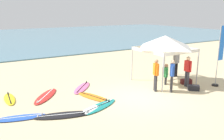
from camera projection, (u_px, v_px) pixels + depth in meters
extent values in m
plane|color=beige|center=(141.00, 97.00, 12.00)|extent=(80.00, 80.00, 0.00)
cube|color=#568499|center=(16.00, 38.00, 36.90)|extent=(80.00, 36.00, 0.10)
cylinder|color=#B7B7BC|center=(163.00, 73.00, 12.50)|extent=(0.07, 0.07, 2.05)
cylinder|color=#B7B7BC|center=(198.00, 67.00, 13.87)|extent=(0.07, 0.07, 2.05)
cylinder|color=#B7B7BC|center=(132.00, 63.00, 14.70)|extent=(0.07, 0.07, 2.05)
cylinder|color=#B7B7BC|center=(165.00, 59.00, 16.07)|extent=(0.07, 0.07, 2.05)
cube|color=white|center=(182.00, 52.00, 12.96)|extent=(2.67, 0.03, 0.18)
cube|color=white|center=(150.00, 46.00, 15.16)|extent=(2.67, 0.03, 0.18)
cube|color=white|center=(147.00, 51.00, 13.38)|extent=(0.03, 2.67, 0.18)
cube|color=white|center=(181.00, 47.00, 14.75)|extent=(0.03, 2.67, 0.18)
pyramid|color=white|center=(165.00, 42.00, 13.96)|extent=(2.79, 2.79, 0.70)
ellipsoid|color=orange|center=(93.00, 97.00, 11.90)|extent=(1.17, 2.20, 0.07)
cube|color=black|center=(93.00, 96.00, 11.89)|extent=(0.57, 1.74, 0.01)
cone|color=black|center=(106.00, 99.00, 11.32)|extent=(0.09, 0.09, 0.12)
ellipsoid|color=yellow|center=(9.00, 99.00, 11.61)|extent=(0.63, 1.84, 0.07)
cube|color=black|center=(9.00, 98.00, 11.60)|extent=(0.16, 1.53, 0.01)
cone|color=black|center=(8.00, 93.00, 12.23)|extent=(0.09, 0.09, 0.12)
ellipsoid|color=black|center=(64.00, 115.00, 9.83)|extent=(2.50, 1.36, 0.07)
cube|color=white|center=(64.00, 114.00, 9.82)|extent=(1.97, 0.67, 0.01)
cone|color=white|center=(38.00, 115.00, 9.58)|extent=(0.09, 0.09, 0.12)
ellipsoid|color=red|center=(46.00, 96.00, 12.01)|extent=(1.97, 2.25, 0.07)
cube|color=white|center=(46.00, 95.00, 12.00)|extent=(1.28, 1.61, 0.01)
cone|color=white|center=(38.00, 101.00, 11.05)|extent=(0.09, 0.09, 0.12)
ellipsoid|color=pink|center=(82.00, 88.00, 13.31)|extent=(1.87, 1.98, 0.07)
cube|color=black|center=(82.00, 87.00, 13.30)|extent=(1.26, 1.39, 0.01)
cone|color=black|center=(86.00, 81.00, 14.13)|extent=(0.09, 0.09, 0.12)
ellipsoid|color=blue|center=(19.00, 118.00, 9.58)|extent=(2.16, 1.07, 0.07)
cube|color=white|center=(19.00, 117.00, 9.57)|extent=(1.73, 0.49, 0.01)
cone|color=white|center=(42.00, 113.00, 9.81)|extent=(0.09, 0.09, 0.12)
ellipsoid|color=white|center=(96.00, 108.00, 10.55)|extent=(2.18, 1.22, 0.07)
cube|color=black|center=(96.00, 107.00, 10.54)|extent=(1.71, 0.63, 0.01)
cone|color=black|center=(109.00, 100.00, 11.18)|extent=(0.09, 0.09, 0.12)
ellipsoid|color=#19847F|center=(100.00, 106.00, 10.71)|extent=(2.24, 1.43, 0.07)
cube|color=white|center=(100.00, 106.00, 10.71)|extent=(1.72, 0.79, 0.01)
cone|color=white|center=(87.00, 111.00, 9.97)|extent=(0.09, 0.09, 0.12)
cylinder|color=#383842|center=(188.00, 79.00, 13.43)|extent=(0.13, 0.13, 0.88)
cylinder|color=#383842|center=(186.00, 79.00, 13.59)|extent=(0.13, 0.13, 0.88)
cube|color=red|center=(188.00, 66.00, 13.33)|extent=(0.27, 0.39, 0.60)
sphere|color=beige|center=(188.00, 58.00, 13.23)|extent=(0.21, 0.21, 0.21)
cylinder|color=red|center=(191.00, 67.00, 13.13)|extent=(0.09, 0.09, 0.54)
cylinder|color=red|center=(185.00, 65.00, 13.54)|extent=(0.09, 0.09, 0.54)
cylinder|color=#2D2D33|center=(156.00, 83.00, 12.69)|extent=(0.13, 0.13, 0.88)
cylinder|color=#2D2D33|center=(155.00, 82.00, 12.86)|extent=(0.13, 0.13, 0.88)
cube|color=orange|center=(156.00, 69.00, 12.60)|extent=(0.35, 0.42, 0.60)
sphere|color=#9E7051|center=(156.00, 61.00, 12.49)|extent=(0.21, 0.21, 0.21)
cylinder|color=orange|center=(157.00, 71.00, 12.38)|extent=(0.09, 0.09, 0.54)
cylinder|color=orange|center=(155.00, 69.00, 12.82)|extent=(0.09, 0.09, 0.54)
cylinder|color=black|center=(177.00, 70.00, 15.62)|extent=(0.13, 0.13, 0.88)
cylinder|color=black|center=(175.00, 70.00, 15.52)|extent=(0.13, 0.13, 0.88)
cube|color=gray|center=(176.00, 59.00, 15.39)|extent=(0.37, 0.23, 0.60)
sphere|color=tan|center=(177.00, 52.00, 15.29)|extent=(0.21, 0.21, 0.21)
cylinder|color=gray|center=(179.00, 58.00, 15.52)|extent=(0.09, 0.09, 0.54)
cylinder|color=gray|center=(174.00, 59.00, 15.27)|extent=(0.09, 0.09, 0.54)
cylinder|color=#2D2D33|center=(171.00, 84.00, 12.55)|extent=(0.13, 0.13, 0.88)
cylinder|color=#2D2D33|center=(171.00, 83.00, 12.72)|extent=(0.13, 0.13, 0.88)
cube|color=#2851B2|center=(172.00, 70.00, 12.46)|extent=(0.41, 0.41, 0.60)
sphere|color=beige|center=(173.00, 62.00, 12.36)|extent=(0.21, 0.21, 0.21)
cylinder|color=#2851B2|center=(172.00, 71.00, 12.25)|extent=(0.09, 0.09, 0.54)
cylinder|color=#2851B2|center=(172.00, 69.00, 12.68)|extent=(0.09, 0.09, 0.54)
cylinder|color=#2D2D33|center=(166.00, 81.00, 13.92)|extent=(0.13, 0.13, 0.45)
cylinder|color=#2D2D33|center=(166.00, 80.00, 14.09)|extent=(0.13, 0.13, 0.45)
cube|color=#2D8C47|center=(166.00, 72.00, 13.89)|extent=(0.41, 0.41, 0.52)
sphere|color=#9E7051|center=(166.00, 66.00, 13.80)|extent=(0.21, 0.21, 0.21)
cylinder|color=#2D8C47|center=(166.00, 74.00, 13.68)|extent=(0.09, 0.09, 0.47)
cylinder|color=#2D8C47|center=(166.00, 72.00, 14.11)|extent=(0.09, 0.09, 0.47)
cylinder|color=#99999E|center=(218.00, 56.00, 13.35)|extent=(0.04, 0.04, 3.40)
cube|color=blue|center=(222.00, 43.00, 13.30)|extent=(0.40, 0.02, 1.90)
cylinder|color=black|center=(215.00, 85.00, 13.75)|extent=(0.36, 0.36, 0.08)
cube|color=#4C1919|center=(186.00, 81.00, 14.10)|extent=(0.67, 0.50, 0.28)
cube|color=#232328|center=(193.00, 88.00, 12.96)|extent=(0.65, 0.65, 0.28)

